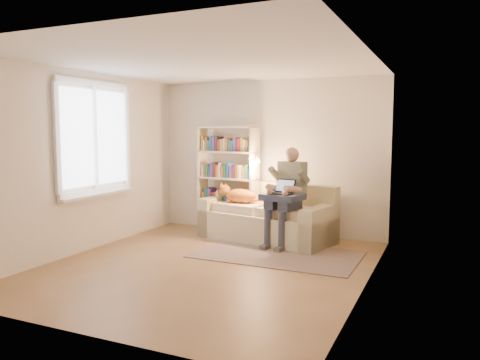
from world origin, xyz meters
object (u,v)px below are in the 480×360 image
at_px(sofa, 268,219).
at_px(cat, 237,195).
at_px(person, 287,190).
at_px(laptop, 283,190).
at_px(bookshelf, 228,174).

distance_m(sofa, cat, 0.65).
bearing_deg(person, laptop, -85.75).
bearing_deg(cat, sofa, 14.72).
bearing_deg(person, cat, 178.67).
bearing_deg(sofa, person, -19.38).
bearing_deg(bookshelf, laptop, -16.97).
xyz_separation_m(cat, bookshelf, (-0.25, 0.18, 0.32)).
xyz_separation_m(sofa, person, (0.41, -0.25, 0.52)).
height_order(sofa, bookshelf, bookshelf).
relative_size(cat, bookshelf, 0.44).
distance_m(sofa, bookshelf, 1.06).
bearing_deg(cat, person, -1.33).
xyz_separation_m(person, bookshelf, (-1.20, 0.40, 0.17)).
xyz_separation_m(sofa, cat, (-0.53, -0.03, 0.37)).
distance_m(person, laptop, 0.13).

